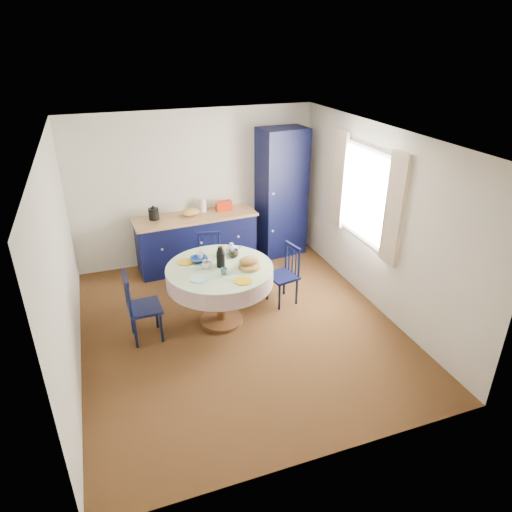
{
  "coord_description": "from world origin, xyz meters",
  "views": [
    {
      "loc": [
        -1.49,
        -4.83,
        3.53
      ],
      "look_at": [
        0.31,
        0.2,
        0.9
      ],
      "focal_mm": 32.0,
      "sensor_mm": 36.0,
      "label": 1
    }
  ],
  "objects_px": {
    "kitchen_counter": "(196,240)",
    "mug_a": "(206,265)",
    "mug_c": "(234,254)",
    "pantry_cabinet": "(281,193)",
    "mug_b": "(224,271)",
    "chair_far": "(210,260)",
    "chair_right": "(285,274)",
    "cobalt_bowl": "(199,259)",
    "mug_d": "(200,256)",
    "dining_table": "(220,276)",
    "chair_left": "(141,306)"
  },
  "relations": [
    {
      "from": "kitchen_counter",
      "to": "dining_table",
      "type": "height_order",
      "value": "kitchen_counter"
    },
    {
      "from": "chair_left",
      "to": "dining_table",
      "type": "bearing_deg",
      "value": -91.25
    },
    {
      "from": "mug_b",
      "to": "mug_c",
      "type": "distance_m",
      "value": 0.49
    },
    {
      "from": "kitchen_counter",
      "to": "mug_a",
      "type": "bearing_deg",
      "value": -101.57
    },
    {
      "from": "dining_table",
      "to": "mug_c",
      "type": "relative_size",
      "value": 10.33
    },
    {
      "from": "mug_a",
      "to": "mug_d",
      "type": "xyz_separation_m",
      "value": [
        -0.01,
        0.29,
        -0.0
      ]
    },
    {
      "from": "kitchen_counter",
      "to": "dining_table",
      "type": "xyz_separation_m",
      "value": [
        -0.08,
        -1.77,
        0.25
      ]
    },
    {
      "from": "chair_right",
      "to": "cobalt_bowl",
      "type": "distance_m",
      "value": 1.28
    },
    {
      "from": "kitchen_counter",
      "to": "mug_b",
      "type": "xyz_separation_m",
      "value": [
        -0.09,
        -1.98,
        0.42
      ]
    },
    {
      "from": "chair_left",
      "to": "chair_far",
      "type": "xyz_separation_m",
      "value": [
        1.15,
        1.03,
        -0.04
      ]
    },
    {
      "from": "chair_right",
      "to": "pantry_cabinet",
      "type": "bearing_deg",
      "value": 147.94
    },
    {
      "from": "chair_left",
      "to": "chair_far",
      "type": "height_order",
      "value": "chair_left"
    },
    {
      "from": "chair_right",
      "to": "mug_a",
      "type": "distance_m",
      "value": 1.26
    },
    {
      "from": "chair_far",
      "to": "chair_right",
      "type": "height_order",
      "value": "chair_right"
    },
    {
      "from": "kitchen_counter",
      "to": "pantry_cabinet",
      "type": "relative_size",
      "value": 0.92
    },
    {
      "from": "mug_d",
      "to": "mug_c",
      "type": "bearing_deg",
      "value": -12.71
    },
    {
      "from": "chair_far",
      "to": "chair_right",
      "type": "distance_m",
      "value": 1.19
    },
    {
      "from": "mug_a",
      "to": "mug_c",
      "type": "relative_size",
      "value": 0.87
    },
    {
      "from": "kitchen_counter",
      "to": "chair_far",
      "type": "relative_size",
      "value": 2.37
    },
    {
      "from": "mug_d",
      "to": "mug_a",
      "type": "bearing_deg",
      "value": -87.88
    },
    {
      "from": "chair_right",
      "to": "cobalt_bowl",
      "type": "xyz_separation_m",
      "value": [
        -1.21,
        0.03,
        0.42
      ]
    },
    {
      "from": "chair_far",
      "to": "mug_b",
      "type": "distance_m",
      "value": 1.31
    },
    {
      "from": "dining_table",
      "to": "chair_right",
      "type": "distance_m",
      "value": 1.05
    },
    {
      "from": "chair_left",
      "to": "mug_d",
      "type": "relative_size",
      "value": 9.58
    },
    {
      "from": "mug_b",
      "to": "cobalt_bowl",
      "type": "relative_size",
      "value": 0.39
    },
    {
      "from": "kitchen_counter",
      "to": "cobalt_bowl",
      "type": "bearing_deg",
      "value": -104.33
    },
    {
      "from": "dining_table",
      "to": "chair_left",
      "type": "height_order",
      "value": "dining_table"
    },
    {
      "from": "mug_d",
      "to": "kitchen_counter",
      "type": "bearing_deg",
      "value": 79.89
    },
    {
      "from": "pantry_cabinet",
      "to": "mug_c",
      "type": "relative_size",
      "value": 16.27
    },
    {
      "from": "mug_b",
      "to": "cobalt_bowl",
      "type": "height_order",
      "value": "mug_b"
    },
    {
      "from": "kitchen_counter",
      "to": "mug_c",
      "type": "distance_m",
      "value": 1.63
    },
    {
      "from": "mug_c",
      "to": "kitchen_counter",
      "type": "bearing_deg",
      "value": 96.22
    },
    {
      "from": "chair_left",
      "to": "kitchen_counter",
      "type": "bearing_deg",
      "value": -34.19
    },
    {
      "from": "dining_table",
      "to": "chair_far",
      "type": "distance_m",
      "value": 1.06
    },
    {
      "from": "mug_d",
      "to": "dining_table",
      "type": "bearing_deg",
      "value": -59.26
    },
    {
      "from": "kitchen_counter",
      "to": "mug_d",
      "type": "relative_size",
      "value": 20.62
    },
    {
      "from": "mug_d",
      "to": "mug_b",
      "type": "bearing_deg",
      "value": -71.4
    },
    {
      "from": "pantry_cabinet",
      "to": "dining_table",
      "type": "bearing_deg",
      "value": -137.26
    },
    {
      "from": "dining_table",
      "to": "chair_left",
      "type": "distance_m",
      "value": 1.06
    },
    {
      "from": "kitchen_counter",
      "to": "chair_left",
      "type": "distance_m",
      "value": 2.11
    },
    {
      "from": "kitchen_counter",
      "to": "mug_a",
      "type": "height_order",
      "value": "kitchen_counter"
    },
    {
      "from": "mug_d",
      "to": "chair_right",
      "type": "bearing_deg",
      "value": -4.73
    },
    {
      "from": "chair_left",
      "to": "mug_b",
      "type": "xyz_separation_m",
      "value": [
        1.03,
        -0.19,
        0.4
      ]
    },
    {
      "from": "chair_far",
      "to": "mug_d",
      "type": "xyz_separation_m",
      "value": [
        -0.3,
        -0.71,
        0.45
      ]
    },
    {
      "from": "kitchen_counter",
      "to": "cobalt_bowl",
      "type": "xyz_separation_m",
      "value": [
        -0.29,
        -1.53,
        0.41
      ]
    },
    {
      "from": "chair_far",
      "to": "chair_right",
      "type": "xyz_separation_m",
      "value": [
        0.88,
        -0.8,
        0.01
      ]
    },
    {
      "from": "kitchen_counter",
      "to": "chair_right",
      "type": "bearing_deg",
      "value": -63.03
    },
    {
      "from": "kitchen_counter",
      "to": "mug_c",
      "type": "xyz_separation_m",
      "value": [
        0.17,
        -1.56,
        0.43
      ]
    },
    {
      "from": "pantry_cabinet",
      "to": "mug_a",
      "type": "relative_size",
      "value": 18.77
    },
    {
      "from": "kitchen_counter",
      "to": "chair_far",
      "type": "height_order",
      "value": "kitchen_counter"
    }
  ]
}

